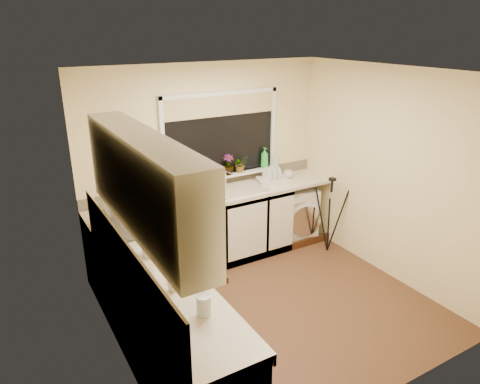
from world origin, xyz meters
name	(u,v)px	position (x,y,z in m)	size (l,w,h in m)	color
floor	(271,306)	(0.00, 0.00, 0.00)	(3.20, 3.20, 0.00)	brown
ceiling	(278,72)	(0.00, 0.00, 2.45)	(3.20, 3.20, 0.00)	white
wall_back	(207,163)	(0.00, 1.50, 1.23)	(3.20, 3.20, 0.00)	beige
wall_front	(394,268)	(0.00, -1.50, 1.23)	(3.20, 3.20, 0.00)	beige
wall_left	(112,237)	(-1.60, 0.00, 1.23)	(3.00, 3.00, 0.00)	beige
wall_right	(389,175)	(1.60, 0.00, 1.23)	(3.00, 3.00, 0.00)	beige
base_cabinet_back	(195,234)	(-0.33, 1.20, 0.43)	(2.55, 0.60, 0.86)	silver
base_cabinet_left	(166,327)	(-1.30, -0.30, 0.43)	(0.54, 2.40, 0.86)	silver
worktop_back	(218,196)	(0.00, 1.20, 0.88)	(3.20, 0.60, 0.04)	beige
worktop_left	(163,281)	(-1.30, -0.30, 0.88)	(0.60, 2.40, 0.04)	beige
upper_cabinet	(144,183)	(-1.44, -0.45, 1.80)	(0.28, 1.90, 0.70)	silver
splashback_left	(125,264)	(-1.59, -0.30, 1.12)	(0.02, 2.40, 0.45)	beige
splashback_back	(208,182)	(0.00, 1.49, 0.97)	(3.20, 0.02, 0.14)	beige
window_glass	(221,136)	(0.20, 1.49, 1.55)	(1.50, 0.02, 1.00)	black
window_blind	(221,106)	(0.20, 1.46, 1.92)	(1.50, 0.02, 0.25)	tan
windowsill	(223,176)	(0.20, 1.43, 1.04)	(1.60, 0.14, 0.03)	white
sink	(232,190)	(0.20, 1.20, 0.91)	(0.82, 0.46, 0.03)	tan
faucet	(225,178)	(0.20, 1.38, 1.02)	(0.03, 0.03, 0.24)	silver
washing_machine	(294,213)	(1.20, 1.22, 0.38)	(0.54, 0.52, 0.76)	white
laptop	(175,199)	(-0.58, 1.17, 0.96)	(0.33, 0.29, 0.21)	gray
kettle	(150,246)	(-1.25, 0.12, 0.99)	(0.14, 0.14, 0.19)	silver
dish_rack	(273,181)	(0.82, 1.21, 0.93)	(0.39, 0.29, 0.06)	beige
tripod	(330,215)	(1.37, 0.67, 0.52)	(0.50, 0.50, 1.03)	black
glass_jug	(204,305)	(-1.22, -0.90, 0.98)	(0.11, 0.11, 0.15)	silver
steel_jar	(150,271)	(-1.37, -0.22, 0.95)	(0.08, 0.08, 0.11)	silver
microwave	(129,214)	(-1.24, 0.76, 1.06)	(0.58, 0.39, 0.32)	white
plant_a	(183,174)	(-0.36, 1.42, 1.16)	(0.12, 0.08, 0.23)	#999999
plant_b	(206,170)	(-0.06, 1.40, 1.16)	(0.12, 0.10, 0.22)	#999999
plant_c	(228,165)	(0.26, 1.42, 1.18)	(0.15, 0.15, 0.26)	#999999
plant_d	(240,164)	(0.45, 1.43, 1.15)	(0.19, 0.16, 0.21)	#999999
soap_bottle_green	(265,158)	(0.83, 1.43, 1.19)	(0.11, 0.11, 0.27)	green
soap_bottle_clear	(274,160)	(0.96, 1.40, 1.14)	(0.08, 0.08, 0.18)	#999999
cup_back	(288,174)	(1.11, 1.27, 0.95)	(0.13, 0.13, 0.10)	white
cup_left	(173,286)	(-1.29, -0.50, 0.94)	(0.09, 0.09, 0.09)	beige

